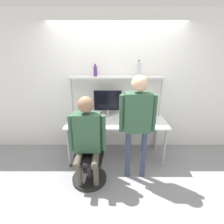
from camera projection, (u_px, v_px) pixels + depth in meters
ground_plane at (116, 168)px, 3.18m from camera, size 12.00×12.00×0.00m
wall_back at (116, 85)px, 3.47m from camera, size 8.00×0.06×2.70m
desk at (116, 123)px, 3.31m from camera, size 1.83×0.78×0.78m
shelf_unit at (116, 86)px, 3.28m from camera, size 1.74×0.31×1.56m
monitor at (107, 102)px, 3.42m from camera, size 0.55×0.22×0.52m
laptop at (87, 120)px, 3.14m from camera, size 0.29×0.22×0.22m
cell_phone at (101, 123)px, 3.14m from camera, size 0.07×0.15×0.01m
office_chair at (89, 164)px, 2.84m from camera, size 0.56×0.56×0.92m
person_seated at (87, 135)px, 2.60m from camera, size 0.56×0.48×1.42m
person_standing at (137, 116)px, 2.61m from camera, size 0.56×0.23×1.71m
bottle_purple at (95, 71)px, 3.18m from camera, size 0.07×0.07×0.22m
bottle_clear at (138, 69)px, 3.17m from camera, size 0.08×0.08×0.29m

